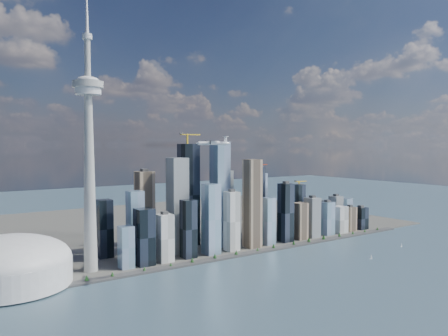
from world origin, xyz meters
TOP-DOWN VIEW (x-y plane):
  - ground at (0.00, 0.00)m, footprint 4000.00×4000.00m
  - seawall at (0.00, 250.00)m, footprint 1100.00×22.00m
  - land at (0.00, 700.00)m, footprint 1400.00×900.00m
  - shoreline_trees at (0.00, 250.00)m, footprint 960.53×7.20m
  - skyscraper_cluster at (59.62, 336.82)m, footprint 736.00×142.00m
  - needle_tower at (-300.00, 310.00)m, footprint 56.00×56.00m
  - dome_stadium at (-440.00, 300.00)m, footprint 200.00×200.00m
  - airplane at (-137.09, 133.27)m, footprint 63.50×56.50m
  - sailboat_west at (223.00, 70.60)m, footprint 7.67×3.67m
  - sailboat_east at (377.68, 101.30)m, footprint 7.03×2.96m

SIDE VIEW (x-z plane):
  - ground at x=0.00m, z-range 0.00..0.00m
  - land at x=0.00m, z-range 0.00..3.00m
  - seawall at x=0.00m, z-range 0.00..4.00m
  - sailboat_east at x=377.68m, z-range -1.74..7.97m
  - sailboat_west at x=223.00m, z-range -1.91..8.74m
  - shoreline_trees at x=0.00m, z-range 4.38..13.18m
  - dome_stadium at x=-440.00m, z-range -3.56..82.44m
  - skyscraper_cluster at x=59.62m, z-range -50.67..217.60m
  - needle_tower at x=-300.00m, z-range -39.41..511.09m
  - airplane at x=-137.09m, z-range 238.59..254.16m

